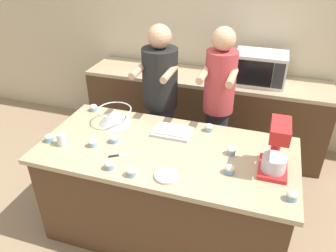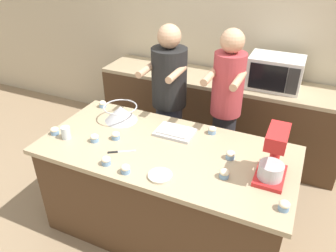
# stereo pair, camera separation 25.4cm
# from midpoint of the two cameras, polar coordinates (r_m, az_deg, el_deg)

# --- Properties ---
(ground_plane) EXTENTS (16.00, 16.00, 0.00)m
(ground_plane) POSITION_cam_midpoint_polar(r_m,az_deg,el_deg) (3.19, -2.67, -17.14)
(ground_plane) COLOR #937A5B
(back_wall) EXTENTS (10.00, 0.06, 2.70)m
(back_wall) POSITION_cam_midpoint_polar(r_m,az_deg,el_deg) (4.02, 6.15, 15.95)
(back_wall) COLOR beige
(back_wall) RESTS_ON ground_plane
(island_counter) EXTENTS (2.04, 0.97, 0.88)m
(island_counter) POSITION_cam_midpoint_polar(r_m,az_deg,el_deg) (2.87, -2.88, -11.21)
(island_counter) COLOR #4C331E
(island_counter) RESTS_ON ground_plane
(back_counter) EXTENTS (2.80, 0.60, 0.93)m
(back_counter) POSITION_cam_midpoint_polar(r_m,az_deg,el_deg) (4.02, 4.38, 2.44)
(back_counter) COLOR #4C331E
(back_counter) RESTS_ON ground_plane
(person_left) EXTENTS (0.36, 0.51, 1.66)m
(person_left) POSITION_cam_midpoint_polar(r_m,az_deg,el_deg) (3.30, -3.56, 3.83)
(person_left) COLOR #33384C
(person_left) RESTS_ON ground_plane
(person_right) EXTENTS (0.31, 0.48, 1.68)m
(person_right) POSITION_cam_midpoint_polar(r_m,az_deg,el_deg) (3.13, 6.35, 2.88)
(person_right) COLOR #232328
(person_right) RESTS_ON ground_plane
(stand_mixer) EXTENTS (0.20, 0.30, 0.39)m
(stand_mixer) POSITION_cam_midpoint_polar(r_m,az_deg,el_deg) (2.36, 15.44, -4.17)
(stand_mixer) COLOR red
(stand_mixer) RESTS_ON island_counter
(mixing_bowl) EXTENTS (0.30, 0.30, 0.14)m
(mixing_bowl) POSITION_cam_midpoint_polar(r_m,az_deg,el_deg) (2.97, -11.67, 1.73)
(mixing_bowl) COLOR #BCBCC1
(mixing_bowl) RESTS_ON island_counter
(baking_tray) EXTENTS (0.32, 0.23, 0.04)m
(baking_tray) POSITION_cam_midpoint_polar(r_m,az_deg,el_deg) (2.78, -1.83, -1.01)
(baking_tray) COLOR #BCBCC1
(baking_tray) RESTS_ON island_counter
(microwave_oven) EXTENTS (0.54, 0.37, 0.34)m
(microwave_oven) POSITION_cam_midpoint_polar(r_m,az_deg,el_deg) (3.68, 13.84, 9.73)
(microwave_oven) COLOR silver
(microwave_oven) RESTS_ON back_counter
(drinking_glass) EXTENTS (0.07, 0.07, 0.11)m
(drinking_glass) POSITION_cam_midpoint_polar(r_m,az_deg,el_deg) (2.79, -20.54, -2.25)
(drinking_glass) COLOR silver
(drinking_glass) RESTS_ON island_counter
(small_plate) EXTENTS (0.17, 0.17, 0.02)m
(small_plate) POSITION_cam_midpoint_polar(r_m,az_deg,el_deg) (2.32, -3.41, -8.78)
(small_plate) COLOR beige
(small_plate) RESTS_ON island_counter
(knife) EXTENTS (0.20, 0.13, 0.01)m
(knife) POSITION_cam_midpoint_polar(r_m,az_deg,el_deg) (2.57, -11.03, -5.07)
(knife) COLOR #BCBCC1
(knife) RESTS_ON island_counter
(cupcake_0) EXTENTS (0.07, 0.07, 0.07)m
(cupcake_0) POSITION_cam_midpoint_polar(r_m,az_deg,el_deg) (2.72, -12.08, -2.28)
(cupcake_0) COLOR #759EC6
(cupcake_0) RESTS_ON island_counter
(cupcake_1) EXTENTS (0.07, 0.07, 0.07)m
(cupcake_1) POSITION_cam_midpoint_polar(r_m,az_deg,el_deg) (2.23, 17.75, -11.61)
(cupcake_1) COLOR #759EC6
(cupcake_1) RESTS_ON island_counter
(cupcake_2) EXTENTS (0.07, 0.07, 0.07)m
(cupcake_2) POSITION_cam_midpoint_polar(r_m,az_deg,el_deg) (2.35, 7.62, -7.58)
(cupcake_2) COLOR #759EC6
(cupcake_2) RESTS_ON island_counter
(cupcake_3) EXTENTS (0.07, 0.07, 0.07)m
(cupcake_3) POSITION_cam_midpoint_polar(r_m,az_deg,el_deg) (2.82, 4.58, -0.34)
(cupcake_3) COLOR #759EC6
(cupcake_3) RESTS_ON island_counter
(cupcake_4) EXTENTS (0.07, 0.07, 0.07)m
(cupcake_4) POSITION_cam_midpoint_polar(r_m,az_deg,el_deg) (2.88, -22.45, -2.01)
(cupcake_4) COLOR #759EC6
(cupcake_4) RESTS_ON island_counter
(cupcake_5) EXTENTS (0.07, 0.07, 0.07)m
(cupcake_5) POSITION_cam_midpoint_polar(r_m,az_deg,el_deg) (2.71, -15.69, -2.89)
(cupcake_5) COLOR #759EC6
(cupcake_5) RESTS_ON island_counter
(cupcake_6) EXTENTS (0.07, 0.07, 0.07)m
(cupcake_6) POSITION_cam_midpoint_polar(r_m,az_deg,el_deg) (3.24, -15.07, 3.04)
(cupcake_6) COLOR #759EC6
(cupcake_6) RESTS_ON island_counter
(cupcake_7) EXTENTS (0.07, 0.07, 0.07)m
(cupcake_7) POSITION_cam_midpoint_polar(r_m,az_deg,el_deg) (2.44, -13.17, -6.71)
(cupcake_7) COLOR #759EC6
(cupcake_7) RESTS_ON island_counter
(cupcake_8) EXTENTS (0.07, 0.07, 0.07)m
(cupcake_8) POSITION_cam_midpoint_polar(r_m,az_deg,el_deg) (2.54, 8.21, -4.33)
(cupcake_8) COLOR #759EC6
(cupcake_8) RESTS_ON island_counter
(cupcake_9) EXTENTS (0.07, 0.07, 0.07)m
(cupcake_9) POSITION_cam_midpoint_polar(r_m,az_deg,el_deg) (2.34, -9.60, -7.98)
(cupcake_9) COLOR #759EC6
(cupcake_9) RESTS_ON island_counter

